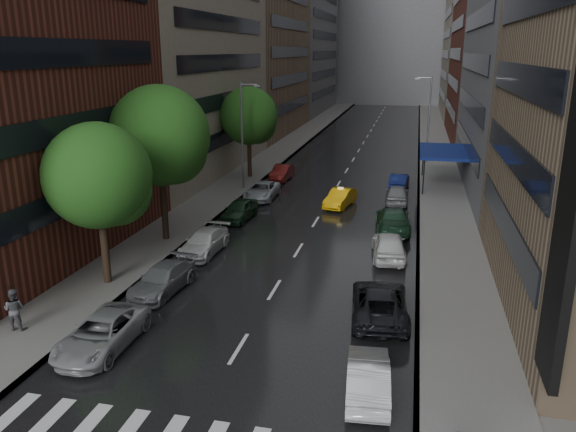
# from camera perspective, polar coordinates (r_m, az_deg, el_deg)

# --- Properties ---
(ground) EXTENTS (220.00, 220.00, 0.00)m
(ground) POSITION_cam_1_polar(r_m,az_deg,el_deg) (20.41, -8.62, -18.66)
(ground) COLOR gray
(ground) RESTS_ON ground
(road) EXTENTS (14.00, 140.00, 0.01)m
(road) POSITION_cam_1_polar(r_m,az_deg,el_deg) (66.77, 7.03, 6.33)
(road) COLOR black
(road) RESTS_ON ground
(sidewalk_left) EXTENTS (4.00, 140.00, 0.15)m
(sidewalk_left) POSITION_cam_1_polar(r_m,az_deg,el_deg) (68.22, -0.56, 6.73)
(sidewalk_left) COLOR gray
(sidewalk_left) RESTS_ON ground
(sidewalk_right) EXTENTS (4.00, 140.00, 0.15)m
(sidewalk_right) POSITION_cam_1_polar(r_m,az_deg,el_deg) (66.50, 14.80, 5.93)
(sidewalk_right) COLOR gray
(sidewalk_right) RESTS_ON ground
(buildings_left) EXTENTS (8.00, 108.00, 38.00)m
(buildings_left) POSITION_cam_1_polar(r_m,az_deg,el_deg) (77.37, -3.60, 19.69)
(buildings_left) COLOR maroon
(buildings_left) RESTS_ON ground
(buildings_right) EXTENTS (8.05, 109.10, 36.00)m
(buildings_right) POSITION_cam_1_polar(r_m,az_deg,el_deg) (72.70, 20.53, 18.19)
(buildings_right) COLOR #937A5B
(buildings_right) RESTS_ON ground
(building_far) EXTENTS (40.00, 14.00, 32.00)m
(building_far) POSITION_cam_1_polar(r_m,az_deg,el_deg) (133.65, 10.48, 18.13)
(building_far) COLOR slate
(building_far) RESTS_ON ground
(tree_near) EXTENTS (5.28, 5.28, 8.41)m
(tree_near) POSITION_cam_1_polar(r_m,az_deg,el_deg) (29.13, -18.77, 3.87)
(tree_near) COLOR #382619
(tree_near) RESTS_ON ground
(tree_mid) EXTENTS (6.13, 6.13, 9.77)m
(tree_mid) POSITION_cam_1_polar(r_m,az_deg,el_deg) (35.13, -12.91, 7.93)
(tree_mid) COLOR #382619
(tree_mid) RESTS_ON ground
(tree_far) EXTENTS (5.34, 5.34, 8.52)m
(tree_far) POSITION_cam_1_polar(r_m,az_deg,el_deg) (52.69, -4.02, 10.11)
(tree_far) COLOR #382619
(tree_far) RESTS_ON ground
(taxi) EXTENTS (2.26, 4.40, 1.38)m
(taxi) POSITION_cam_1_polar(r_m,az_deg,el_deg) (43.60, 5.33, 1.84)
(taxi) COLOR #FBB50D
(taxi) RESTS_ON ground
(parked_cars_left) EXTENTS (2.35, 36.28, 1.46)m
(parked_cars_left) POSITION_cam_1_polar(r_m,az_deg,el_deg) (36.14, -7.06, -1.33)
(parked_cars_left) COLOR #98989D
(parked_cars_left) RESTS_ON ground
(parked_cars_right) EXTENTS (2.96, 35.56, 1.59)m
(parked_cars_right) POSITION_cam_1_polar(r_m,az_deg,el_deg) (34.66, 10.34, -2.15)
(parked_cars_right) COLOR silver
(parked_cars_right) RESTS_ON ground
(ped_black_umbrella) EXTENTS (1.00, 0.98, 2.09)m
(ped_black_umbrella) POSITION_cam_1_polar(r_m,az_deg,el_deg) (26.79, -26.14, -7.93)
(ped_black_umbrella) COLOR #535459
(ped_black_umbrella) RESTS_ON sidewalk_left
(street_lamp_left) EXTENTS (1.74, 0.22, 9.00)m
(street_lamp_left) POSITION_cam_1_polar(r_m,az_deg,el_deg) (48.07, -4.60, 8.34)
(street_lamp_left) COLOR gray
(street_lamp_left) RESTS_ON sidewalk_left
(street_lamp_right) EXTENTS (1.74, 0.22, 9.00)m
(street_lamp_right) POSITION_cam_1_polar(r_m,az_deg,el_deg) (60.82, 14.04, 9.63)
(street_lamp_right) COLOR gray
(street_lamp_right) RESTS_ON sidewalk_right
(awning) EXTENTS (4.00, 8.00, 3.12)m
(awning) POSITION_cam_1_polar(r_m,az_deg,el_deg) (51.21, 15.47, 6.32)
(awning) COLOR navy
(awning) RESTS_ON sidewalk_right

